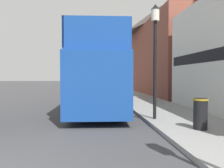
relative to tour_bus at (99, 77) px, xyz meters
name	(u,v)px	position (x,y,z in m)	size (l,w,h in m)	color
ground_plane	(69,93)	(-2.86, 12.06, -1.81)	(144.00, 144.00, 0.00)	#3D3D3F
sidewalk	(128,94)	(3.33, 9.06, -1.74)	(3.18, 108.00, 0.14)	gray
brick_terrace_rear	(159,49)	(7.92, 13.60, 3.38)	(6.00, 22.79, 10.37)	brown
tour_bus	(99,77)	(0.00, 0.00, 0.00)	(3.01, 9.76, 4.06)	#19479E
parked_car_ahead_of_bus	(102,89)	(0.61, 7.49, -1.12)	(1.83, 3.92, 1.48)	silver
lamp_post_nearest	(155,40)	(2.12, -3.96, 1.51)	(0.35, 0.35, 4.60)	black
lamp_post_second	(122,57)	(2.10, 5.37, 1.66)	(0.35, 0.35, 4.85)	black
litter_bin	(200,113)	(3.08, -5.83, -1.13)	(0.48, 0.48, 1.01)	black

